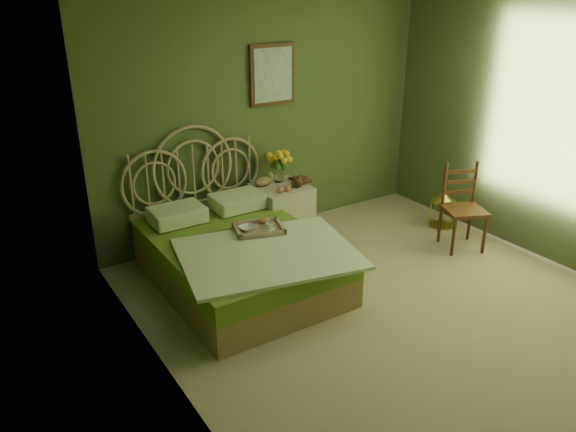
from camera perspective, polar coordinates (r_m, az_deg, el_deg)
floor at (r=5.05m, az=11.58°, el=-9.74°), size 4.50×4.50×0.00m
wall_back at (r=6.21m, az=-2.05°, el=10.04°), size 4.00×0.00×4.00m
wall_left at (r=3.44m, az=-11.42°, el=-1.39°), size 0.00×4.50×4.50m
wall_right at (r=6.05m, az=26.54°, el=7.27°), size 0.00×4.50×4.50m
wall_art at (r=6.13m, az=-1.58°, el=14.15°), size 0.54×0.04×0.64m
bed at (r=5.33m, az=-5.17°, el=-3.84°), size 1.70×2.14×1.33m
nightstand at (r=6.20m, az=-0.73°, el=0.97°), size 0.56×0.56×1.04m
chair at (r=6.23m, az=17.03°, el=1.40°), size 0.53×0.53×0.91m
birdcage at (r=6.78m, az=15.41°, el=0.65°), size 0.28×0.28×0.42m
book_lower at (r=6.20m, az=0.59°, el=3.53°), size 0.18×0.24×0.02m
book_upper at (r=6.19m, az=0.59°, el=3.69°), size 0.25×0.27×0.02m
cereal_bowl at (r=5.28m, az=-4.19°, el=-1.24°), size 0.15×0.15×0.04m
coffee_cup at (r=5.27m, az=-1.90°, el=-1.06°), size 0.09×0.09×0.07m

